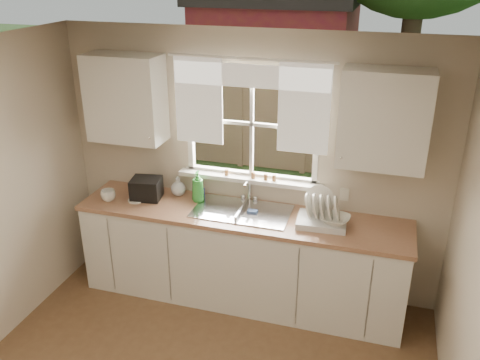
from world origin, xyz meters
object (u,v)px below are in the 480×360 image
(dish_rack, at_px, (322,216))
(soap_bottle_a, at_px, (198,186))
(black_appliance, at_px, (146,188))
(cup, at_px, (108,195))

(dish_rack, relative_size, soap_bottle_a, 1.44)
(black_appliance, bearing_deg, soap_bottle_a, -0.81)
(dish_rack, height_order, cup, dish_rack)
(soap_bottle_a, height_order, cup, soap_bottle_a)
(soap_bottle_a, height_order, black_appliance, soap_bottle_a)
(dish_rack, xyz_separation_m, black_appliance, (-1.68, 0.03, 0.02))
(soap_bottle_a, bearing_deg, dish_rack, -7.67)
(dish_rack, xyz_separation_m, soap_bottle_a, (-1.19, 0.11, 0.07))
(soap_bottle_a, relative_size, black_appliance, 1.12)
(cup, xyz_separation_m, black_appliance, (0.32, 0.16, 0.05))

